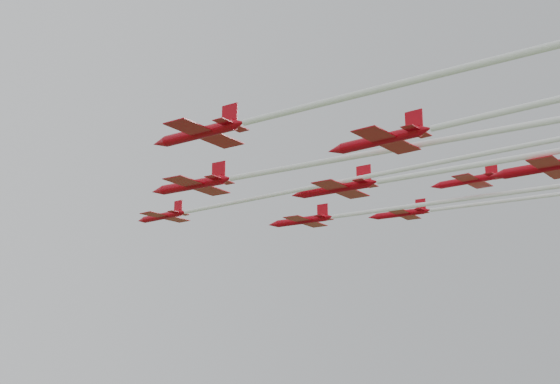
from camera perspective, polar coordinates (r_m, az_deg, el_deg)
jet_lead at (r=92.28m, az=-1.86°, el=-0.48°), size 19.65×63.27×2.38m
jet_row2_left at (r=80.18m, az=0.52°, el=1.94°), size 23.76×55.98×2.95m
jet_row2_right at (r=99.79m, az=9.03°, el=-1.35°), size 22.86×56.18×2.66m
jet_row3_left at (r=61.35m, az=3.59°, el=7.27°), size 21.45×55.96×2.73m
jet_row3_mid at (r=80.15m, az=14.11°, el=1.88°), size 22.65×60.11×2.87m
jet_row3_right at (r=103.43m, az=16.03°, el=-0.92°), size 20.27×47.32×2.34m
jet_row4_left at (r=66.07m, az=16.18°, el=5.93°), size 15.93×48.38×2.75m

